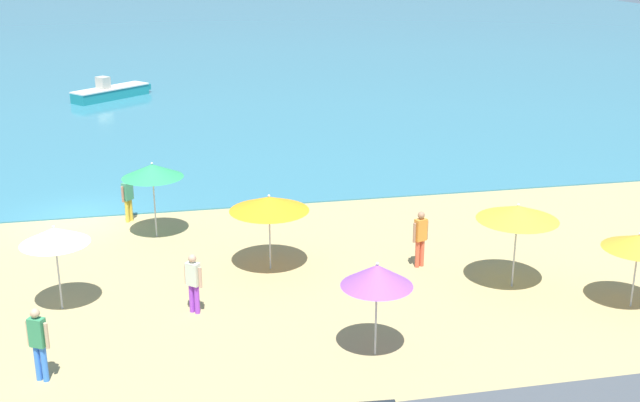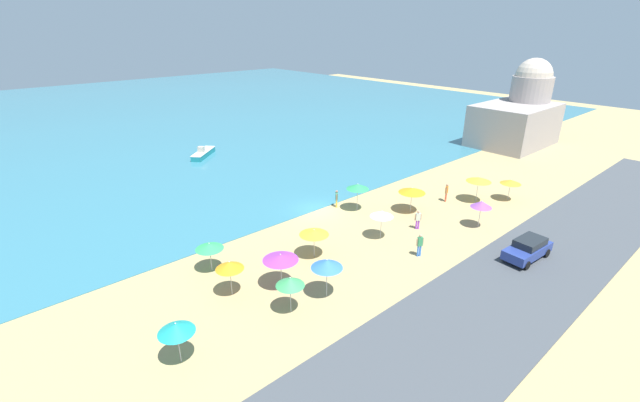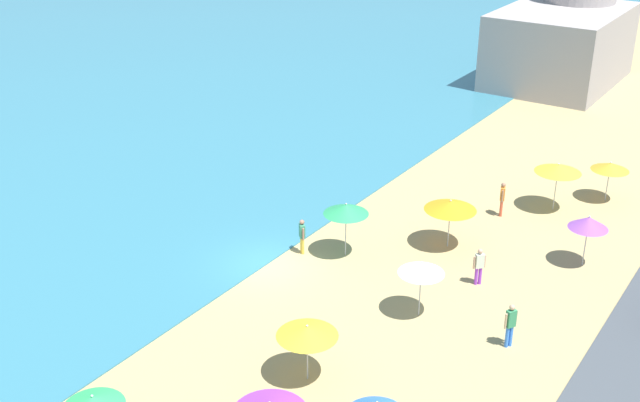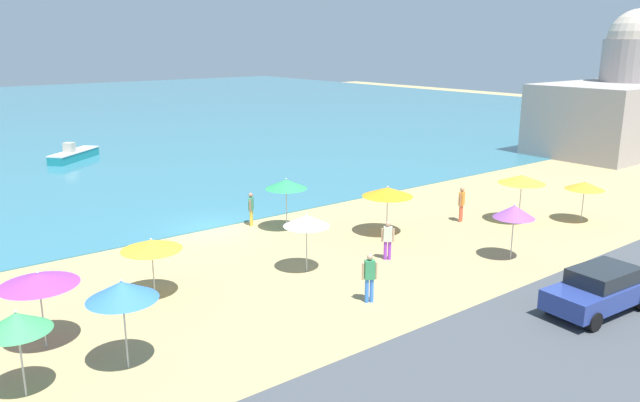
% 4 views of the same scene
% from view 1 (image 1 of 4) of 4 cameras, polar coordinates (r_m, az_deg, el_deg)
% --- Properties ---
extents(ground_plane, '(160.00, 160.00, 0.00)m').
position_cam_1_polar(ground_plane, '(30.35, -16.83, -1.20)').
color(ground_plane, tan).
extents(sea, '(150.00, 110.00, 0.05)m').
position_cam_1_polar(sea, '(84.20, -14.01, 11.21)').
color(sea, teal).
rests_on(sea, ground_plane).
extents(beach_umbrella_4, '(1.95, 1.95, 2.18)m').
position_cam_1_polar(beach_umbrella_4, '(23.25, 21.74, -2.72)').
color(beach_umbrella_4, '#B2B2B7').
rests_on(beach_umbrella_4, ground_plane).
extents(beach_umbrella_5, '(2.34, 2.34, 2.56)m').
position_cam_1_polar(beach_umbrella_5, '(23.41, 13.89, -0.82)').
color(beach_umbrella_5, '#B2B2B7').
rests_on(beach_umbrella_5, ground_plane).
extents(beach_umbrella_9, '(2.42, 2.42, 2.40)m').
position_cam_1_polar(beach_umbrella_9, '(24.07, -3.64, -0.19)').
color(beach_umbrella_9, '#B2B2B7').
rests_on(beach_umbrella_9, ground_plane).
extents(beach_umbrella_10, '(2.05, 2.05, 2.63)m').
position_cam_1_polar(beach_umbrella_10, '(27.17, -11.84, 2.11)').
color(beach_umbrella_10, '#B2B2B7').
rests_on(beach_umbrella_10, ground_plane).
extents(beach_umbrella_11, '(1.86, 1.86, 2.44)m').
position_cam_1_polar(beach_umbrella_11, '(22.54, -18.37, -2.35)').
color(beach_umbrella_11, '#B2B2B7').
rests_on(beach_umbrella_11, ground_plane).
extents(beach_umbrella_12, '(1.74, 1.74, 2.45)m').
position_cam_1_polar(beach_umbrella_12, '(19.10, 4.07, -5.30)').
color(beach_umbrella_12, '#B2B2B7').
rests_on(beach_umbrella_12, ground_plane).
extents(bather_0, '(0.54, 0.33, 1.80)m').
position_cam_1_polar(bather_0, '(24.74, 7.15, -2.48)').
color(bather_0, '#D75337').
rests_on(bather_0, ground_plane).
extents(bather_1, '(0.51, 0.37, 1.82)m').
position_cam_1_polar(bather_1, '(19.52, -19.40, -9.33)').
color(bather_1, '#3575DF').
rests_on(bather_1, ground_plane).
extents(bather_2, '(0.41, 0.45, 1.70)m').
position_cam_1_polar(bather_2, '(29.28, -13.51, 0.35)').
color(bather_2, gold).
rests_on(bather_2, ground_plane).
extents(bather_3, '(0.45, 0.41, 1.70)m').
position_cam_1_polar(bather_3, '(21.89, -9.00, -5.59)').
color(bather_3, purple).
rests_on(bather_3, ground_plane).
extents(skiff_nearshore, '(4.85, 4.35, 1.44)m').
position_cam_1_polar(skiff_nearshore, '(52.11, -14.65, 7.50)').
color(skiff_nearshore, teal).
rests_on(skiff_nearshore, sea).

